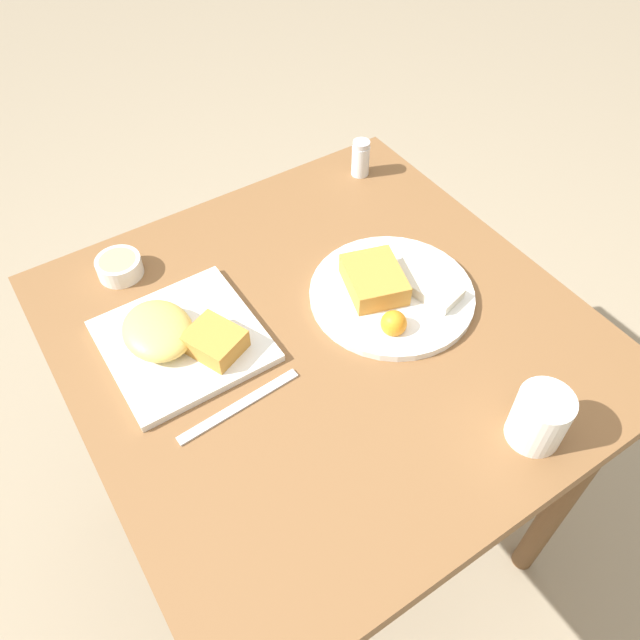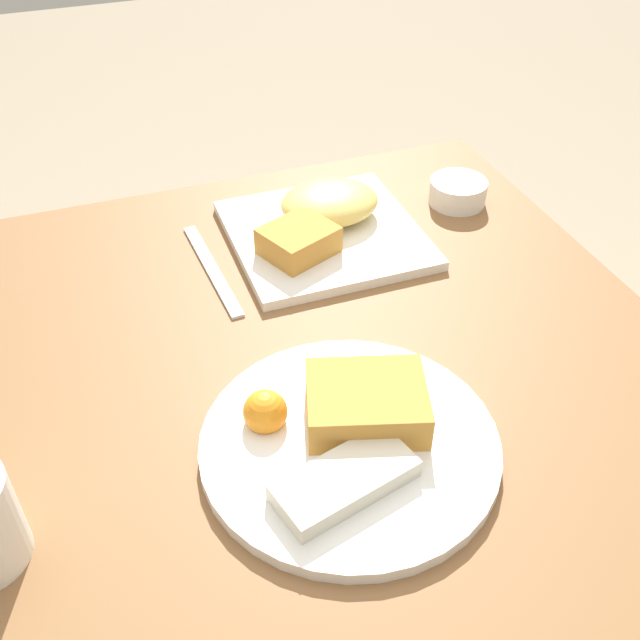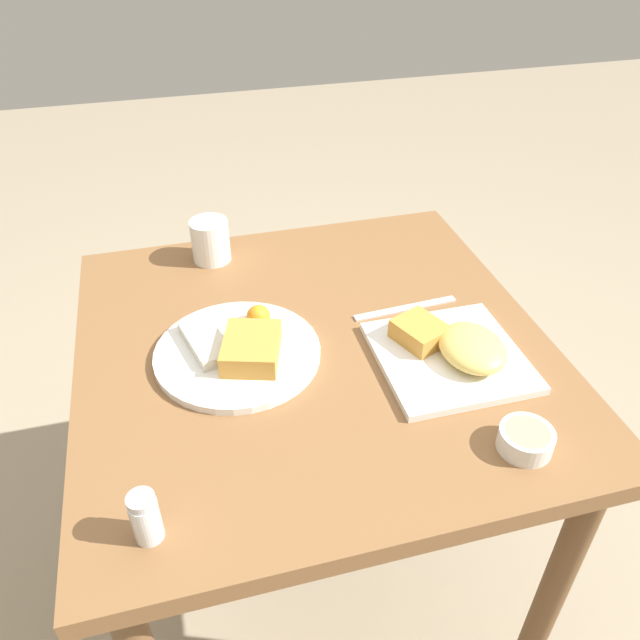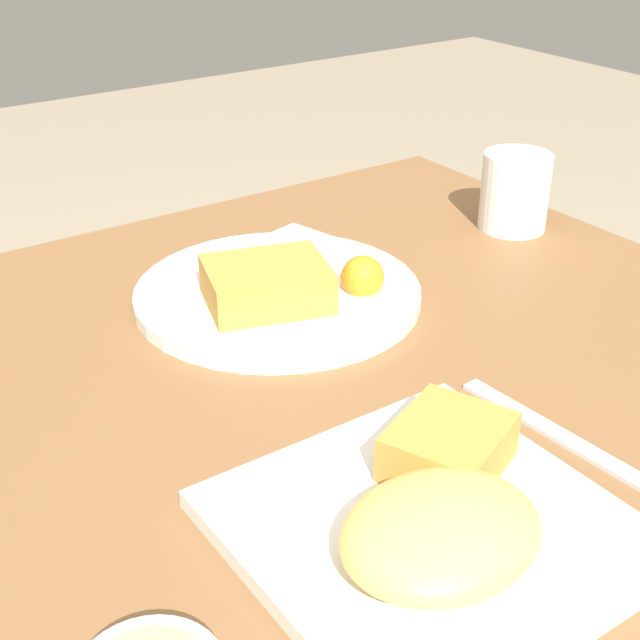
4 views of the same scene
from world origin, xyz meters
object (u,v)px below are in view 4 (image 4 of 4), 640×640
(coffee_mug, at_px, (515,192))
(plate_oval_far, at_px, (281,287))
(butter_knife, at_px, (569,441))
(plate_square_near, at_px, (435,519))

(coffee_mug, bearing_deg, plate_oval_far, -178.92)
(coffee_mug, bearing_deg, butter_knife, -129.61)
(plate_square_near, relative_size, plate_oval_far, 0.85)
(butter_knife, xyz_separation_m, coffee_mug, (0.28, 0.34, 0.04))
(butter_knife, relative_size, coffee_mug, 2.30)
(butter_knife, height_order, coffee_mug, coffee_mug)
(plate_square_near, xyz_separation_m, plate_oval_far, (0.11, 0.36, -0.01))
(plate_oval_far, xyz_separation_m, coffee_mug, (0.33, 0.01, 0.03))
(plate_square_near, distance_m, plate_oval_far, 0.37)
(plate_oval_far, height_order, butter_knife, plate_oval_far)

